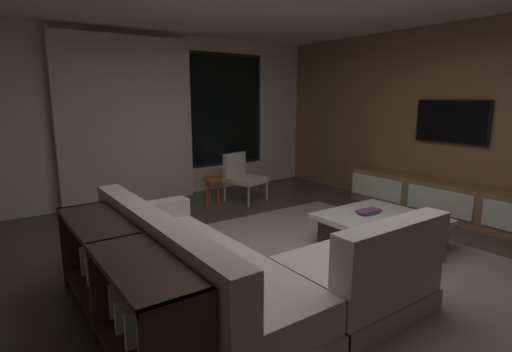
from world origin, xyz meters
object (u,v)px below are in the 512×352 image
sectional_couch (238,272)px  media_console (450,202)px  book_stack_on_coffee_table (369,211)px  console_table_behind_couch (118,281)px  accent_chair_near_window (242,175)px  side_stool (212,183)px  coffee_table (380,231)px  mounted_tv (451,121)px

sectional_couch → media_console: bearing=3.8°
sectional_couch → media_console: (3.66, 0.24, -0.04)m
book_stack_on_coffee_table → console_table_behind_couch: console_table_behind_couch is taller
accent_chair_near_window → side_stool: 0.59m
sectional_couch → accent_chair_near_window: bearing=56.2°
coffee_table → mounted_tv: (1.82, 0.29, 1.16)m
coffee_table → console_table_behind_couch: (-2.94, -0.02, 0.23)m
media_console → console_table_behind_couch: 4.58m
sectional_couch → accent_chair_near_window: 3.38m
accent_chair_near_window → sectional_couch: bearing=-123.8°
media_console → mounted_tv: 1.13m
sectional_couch → mounted_tv: 4.01m
book_stack_on_coffee_table → console_table_behind_couch: 2.93m
side_stool → accent_chair_near_window: bearing=5.0°
coffee_table → accent_chair_near_window: bearing=93.1°
book_stack_on_coffee_table → side_stool: size_ratio=0.65×
coffee_table → mounted_tv: bearing=9.1°
side_stool → media_console: 3.45m
side_stool → media_console: bearing=-46.6°
side_stool → mounted_tv: size_ratio=0.44×
book_stack_on_coffee_table → media_console: media_console is taller
book_stack_on_coffee_table → side_stool: bearing=106.5°
sectional_couch → book_stack_on_coffee_table: size_ratio=8.35×
sectional_couch → accent_chair_near_window: size_ratio=3.21×
console_table_behind_couch → accent_chair_near_window: bearing=43.7°
sectional_couch → media_console: size_ratio=0.81×
sectional_couch → console_table_behind_couch: bearing=171.9°
accent_chair_near_window → mounted_tv: size_ratio=0.75×
mounted_tv → media_console: bearing=-132.5°
media_console → mounted_tv: mounted_tv is taller
book_stack_on_coffee_table → accent_chair_near_window: bearing=93.1°
mounted_tv → accent_chair_near_window: bearing=129.8°
sectional_couch → coffee_table: 2.03m
accent_chair_near_window → console_table_behind_couch: (-2.79, -2.67, -0.02)m
coffee_table → media_console: (1.64, 0.09, 0.06)m
side_stool → console_table_behind_couch: (-2.21, -2.62, 0.04)m
mounted_tv → sectional_couch: bearing=-173.5°
accent_chair_near_window → side_stool: bearing=-175.0°
coffee_table → media_console: 1.64m
coffee_table → media_console: media_console is taller
side_stool → media_console: media_console is taller
sectional_couch → side_stool: (1.29, 2.75, 0.08)m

